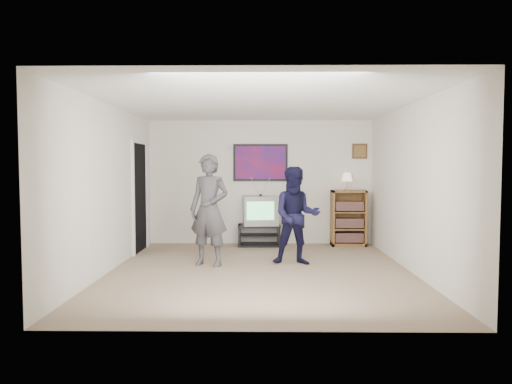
{
  "coord_description": "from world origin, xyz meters",
  "views": [
    {
      "loc": [
        0.03,
        -6.75,
        1.57
      ],
      "look_at": [
        -0.07,
        0.76,
        1.15
      ],
      "focal_mm": 32.0,
      "sensor_mm": 36.0,
      "label": 1
    }
  ],
  "objects_px": {
    "crt_television": "(261,210)",
    "person_tall": "(209,210)",
    "bookshelf": "(348,218)",
    "person_short": "(296,216)",
    "media_stand": "(259,235)"
  },
  "relations": [
    {
      "from": "media_stand",
      "to": "person_short",
      "type": "height_order",
      "value": "person_short"
    },
    {
      "from": "media_stand",
      "to": "person_tall",
      "type": "height_order",
      "value": "person_tall"
    },
    {
      "from": "bookshelf",
      "to": "person_short",
      "type": "distance_m",
      "value": 2.14
    },
    {
      "from": "crt_television",
      "to": "person_tall",
      "type": "bearing_deg",
      "value": -119.77
    },
    {
      "from": "media_stand",
      "to": "crt_television",
      "type": "bearing_deg",
      "value": -1.11
    },
    {
      "from": "person_short",
      "to": "person_tall",
      "type": "bearing_deg",
      "value": -174.16
    },
    {
      "from": "person_short",
      "to": "media_stand",
      "type": "bearing_deg",
      "value": 111.35
    },
    {
      "from": "media_stand",
      "to": "bookshelf",
      "type": "height_order",
      "value": "bookshelf"
    },
    {
      "from": "crt_television",
      "to": "person_tall",
      "type": "relative_size",
      "value": 0.38
    },
    {
      "from": "media_stand",
      "to": "bookshelf",
      "type": "relative_size",
      "value": 0.77
    },
    {
      "from": "media_stand",
      "to": "bookshelf",
      "type": "bearing_deg",
      "value": 0.51
    },
    {
      "from": "bookshelf",
      "to": "person_short",
      "type": "xyz_separation_m",
      "value": [
        -1.17,
        -1.77,
        0.23
      ]
    },
    {
      "from": "person_short",
      "to": "bookshelf",
      "type": "bearing_deg",
      "value": 58.67
    },
    {
      "from": "crt_television",
      "to": "bookshelf",
      "type": "relative_size",
      "value": 0.61
    },
    {
      "from": "crt_television",
      "to": "media_stand",
      "type": "bearing_deg",
      "value": 174.25
    }
  ]
}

